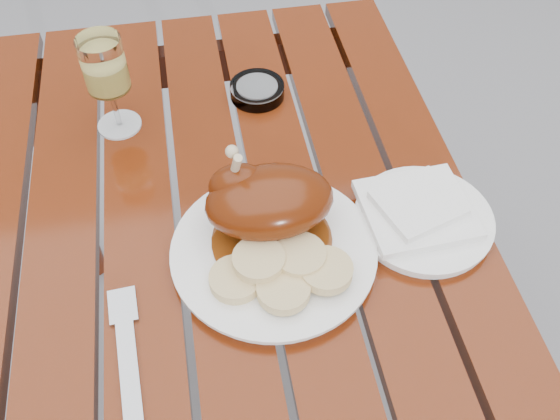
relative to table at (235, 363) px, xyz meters
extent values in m
cube|color=maroon|center=(0.00, 0.00, 0.00)|extent=(0.80, 1.20, 0.75)
cylinder|color=white|center=(0.07, -0.03, 0.38)|extent=(0.36, 0.36, 0.02)
cylinder|color=#632B0B|center=(0.07, -0.01, 0.40)|extent=(0.17, 0.17, 0.00)
ellipsoid|color=#631F07|center=(0.08, 0.02, 0.44)|extent=(0.18, 0.12, 0.09)
ellipsoid|color=#631F07|center=(0.04, 0.04, 0.46)|extent=(0.09, 0.06, 0.07)
cylinder|color=#C6B28C|center=(0.03, 0.05, 0.48)|extent=(0.03, 0.04, 0.10)
cylinder|color=#D7C383|center=(0.01, -0.08, 0.40)|extent=(0.07, 0.07, 0.02)
cylinder|color=#D7C383|center=(0.07, -0.11, 0.41)|extent=(0.07, 0.07, 0.02)
cylinder|color=#D7C383|center=(0.14, -0.09, 0.41)|extent=(0.07, 0.07, 0.02)
cylinder|color=#D7C383|center=(0.11, -0.06, 0.41)|extent=(0.07, 0.07, 0.02)
cylinder|color=#D7C383|center=(0.05, -0.06, 0.42)|extent=(0.07, 0.07, 0.02)
cylinder|color=#F3E26E|center=(-0.14, 0.29, 0.46)|extent=(0.10, 0.10, 0.18)
cylinder|color=white|center=(0.31, -0.01, 0.38)|extent=(0.25, 0.25, 0.02)
cube|color=white|center=(0.30, 0.00, 0.40)|extent=(0.16, 0.15, 0.01)
cylinder|color=#B2B7BC|center=(0.11, 0.33, 0.39)|extent=(0.12, 0.12, 0.02)
cube|color=gray|center=(-0.14, -0.16, 0.38)|extent=(0.04, 0.20, 0.01)
cube|color=gray|center=(0.13, -0.02, 0.38)|extent=(0.10, 0.22, 0.01)
camera|label=1|loc=(-0.01, -0.55, 1.11)|focal=40.00mm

